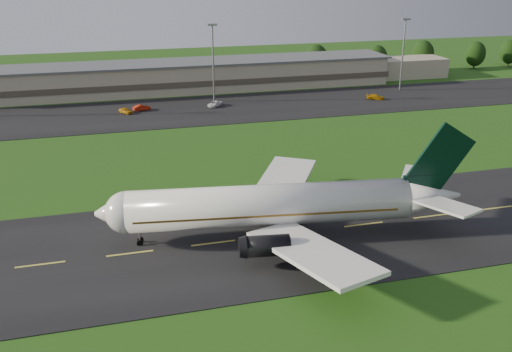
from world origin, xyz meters
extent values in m
plane|color=#1D4210|center=(0.00, 0.00, 0.00)|extent=(360.00, 360.00, 0.00)
cube|color=black|center=(0.00, 0.00, 0.05)|extent=(220.00, 30.00, 0.10)
cube|color=black|center=(0.00, 72.00, 0.05)|extent=(260.00, 30.00, 0.10)
cylinder|color=white|center=(-3.15, 0.00, 4.80)|extent=(38.41, 10.80, 5.60)
sphere|color=white|center=(-21.97, 2.63, 4.80)|extent=(5.60, 5.60, 5.60)
cone|color=white|center=(-23.95, 2.91, 4.80)|extent=(4.71, 5.88, 5.38)
cone|color=white|center=(19.13, -3.11, 4.80)|extent=(9.67, 6.68, 5.49)
cube|color=brown|center=(-3.65, 0.07, 4.45)|extent=(35.44, 10.43, 0.28)
cube|color=black|center=(-22.56, 2.71, 5.35)|extent=(2.40, 3.25, 0.65)
cube|color=white|center=(-1.21, -11.38, 3.30)|extent=(11.97, 20.17, 2.20)
cube|color=white|center=(1.84, 10.41, 3.30)|extent=(15.98, 19.81, 2.20)
cube|color=white|center=(18.44, -8.07, 5.70)|extent=(6.67, 9.36, 0.91)
cube|color=white|center=(19.82, 1.84, 5.70)|extent=(8.23, 9.23, 0.91)
cube|color=black|center=(17.65, -2.91, 6.60)|extent=(5.03, 1.24, 3.00)
cube|color=black|center=(20.12, -3.25, 10.30)|extent=(9.41, 1.75, 10.55)
cylinder|color=black|center=(-5.75, -7.72, 2.90)|extent=(5.92, 3.45, 2.70)
cylinder|color=black|center=(-3.53, 8.13, 2.90)|extent=(5.92, 3.45, 2.70)
cube|color=tan|center=(0.00, 96.00, 4.00)|extent=(120.00, 15.00, 8.00)
cube|color=#4C4438|center=(0.00, 96.00, 3.20)|extent=(121.00, 15.40, 1.60)
cube|color=#595B60|center=(0.00, 96.00, 8.15)|extent=(122.00, 16.00, 0.50)
cube|color=tan|center=(70.00, 98.00, 3.00)|extent=(28.00, 11.00, 6.00)
cylinder|color=gray|center=(5.00, 80.00, 10.00)|extent=(0.44, 0.44, 20.00)
cube|color=gray|center=(5.00, 80.00, 20.10)|extent=(2.40, 1.20, 0.50)
cylinder|color=gray|center=(60.00, 80.00, 10.00)|extent=(0.44, 0.44, 20.00)
cube|color=gray|center=(60.00, 80.00, 20.10)|extent=(2.40, 1.20, 0.50)
cylinder|color=black|center=(-37.56, 104.71, 1.30)|extent=(0.56, 0.56, 2.60)
ellipsoid|color=black|center=(-37.56, 104.71, 4.47)|extent=(6.06, 6.06, 7.57)
cylinder|color=black|center=(44.16, 106.81, 1.60)|extent=(0.56, 0.56, 3.19)
ellipsoid|color=black|center=(44.16, 106.81, 5.50)|extent=(7.45, 7.45, 9.31)
cylinder|color=black|center=(65.15, 105.77, 1.47)|extent=(0.56, 0.56, 2.93)
ellipsoid|color=black|center=(65.15, 105.77, 5.05)|extent=(6.84, 6.84, 8.55)
cylinder|color=black|center=(82.65, 106.64, 1.59)|extent=(0.56, 0.56, 3.19)
ellipsoid|color=black|center=(82.65, 106.64, 5.49)|extent=(7.44, 7.44, 9.30)
cylinder|color=black|center=(102.36, 105.25, 1.46)|extent=(0.56, 0.56, 2.92)
ellipsoid|color=black|center=(102.36, 105.25, 5.03)|extent=(6.81, 6.81, 8.52)
cylinder|color=black|center=(117.13, 106.40, 1.45)|extent=(0.56, 0.56, 2.90)
ellipsoid|color=black|center=(117.13, 106.40, 5.00)|extent=(6.77, 6.77, 8.47)
imported|color=orange|center=(-18.55, 73.35, 0.78)|extent=(3.57, 4.19, 1.36)
imported|color=#9D1C0A|center=(-14.52, 75.12, 0.82)|extent=(4.63, 2.69, 1.44)
imported|color=silver|center=(4.13, 74.51, 0.77)|extent=(4.99, 5.02, 1.35)
imported|color=#C2850B|center=(47.75, 70.89, 0.80)|extent=(5.18, 3.94, 1.40)
camera|label=1|loc=(-23.30, -67.42, 35.83)|focal=40.00mm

